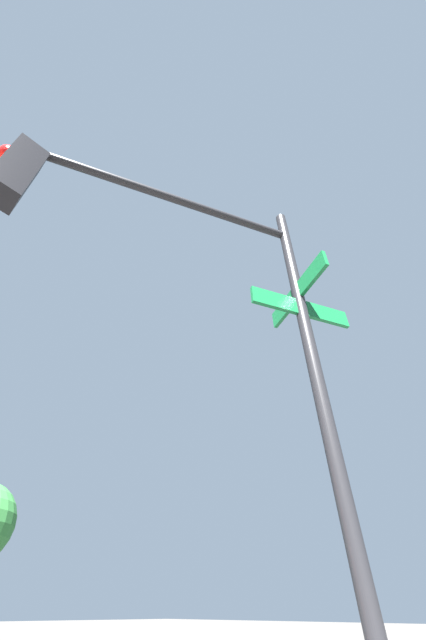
% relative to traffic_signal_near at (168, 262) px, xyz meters
% --- Properties ---
extents(traffic_signal_near, '(1.79, 3.39, 5.07)m').
position_rel_traffic_signal_near_xyz_m(traffic_signal_near, '(0.00, 0.00, 0.00)').
color(traffic_signal_near, black).
rests_on(traffic_signal_near, ground_plane).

